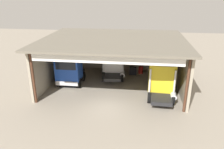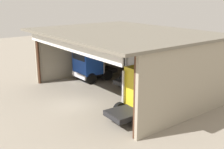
% 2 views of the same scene
% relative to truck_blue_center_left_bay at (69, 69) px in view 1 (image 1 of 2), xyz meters
% --- Properties ---
extents(ground_plane, '(80.00, 80.00, 0.00)m').
position_rel_truck_blue_center_left_bay_xyz_m(ground_plane, '(4.90, -4.66, -1.87)').
color(ground_plane, gray).
rests_on(ground_plane, ground).
extents(workshop_shed, '(14.91, 11.96, 5.41)m').
position_rel_truck_blue_center_left_bay_xyz_m(workshop_shed, '(4.90, 1.48, 1.94)').
color(workshop_shed, '#9E937F').
rests_on(workshop_shed, ground).
extents(truck_blue_center_left_bay, '(2.73, 4.20, 3.75)m').
position_rel_truck_blue_center_left_bay_xyz_m(truck_blue_center_left_bay, '(0.00, 0.00, 0.00)').
color(truck_blue_center_left_bay, '#1E47B7').
rests_on(truck_blue_center_left_bay, ground).
extents(truck_white_right_bay, '(2.86, 4.61, 3.69)m').
position_rel_truck_blue_center_left_bay_xyz_m(truck_white_right_bay, '(4.61, 2.97, 0.08)').
color(truck_white_right_bay, white).
rests_on(truck_white_right_bay, ground).
extents(truck_yellow_left_bay, '(2.74, 4.63, 3.57)m').
position_rel_truck_blue_center_left_bay_xyz_m(truck_yellow_left_bay, '(9.97, -1.81, 0.02)').
color(truck_yellow_left_bay, yellow).
rests_on(truck_yellow_left_bay, ground).
extents(oil_drum, '(0.58, 0.58, 0.92)m').
position_rel_truck_blue_center_left_bay_xyz_m(oil_drum, '(7.94, 4.72, -1.41)').
color(oil_drum, '#B21E19').
rests_on(oil_drum, ground).
extents(tool_cart, '(0.90, 0.60, 1.00)m').
position_rel_truck_blue_center_left_bay_xyz_m(tool_cart, '(6.95, 4.18, -1.37)').
color(tool_cart, black).
rests_on(tool_cart, ground).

